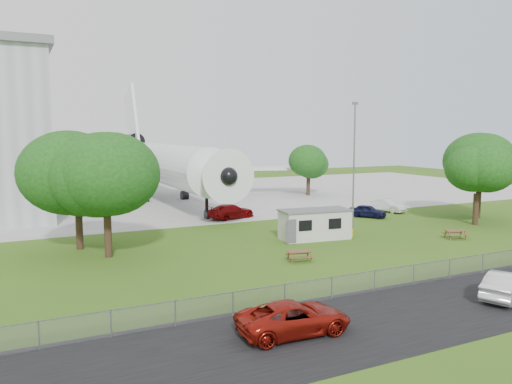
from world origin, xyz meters
name	(u,v)px	position (x,y,z in m)	size (l,w,h in m)	color
ground	(315,253)	(0.00, 0.00, 0.00)	(160.00, 160.00, 0.00)	#456D19
asphalt_strip	(446,305)	(0.00, -13.00, 0.01)	(120.00, 8.00, 0.02)	black
concrete_apron	(173,197)	(0.00, 38.00, 0.01)	(120.00, 46.00, 0.03)	#B7B7B2
airliner	(163,162)	(-2.00, 35.86, 5.27)	(46.36, 47.73, 17.69)	white
site_cabin	(315,224)	(2.91, 4.58, 1.31)	(6.88, 3.38, 2.62)	beige
picnic_west	(300,261)	(-2.28, -1.50, 0.00)	(1.80, 1.50, 0.76)	brown
picnic_east	(455,239)	(14.10, -0.79, 0.00)	(1.80, 1.50, 0.76)	brown
fence	(401,287)	(0.00, -9.50, 0.00)	(58.00, 0.04, 1.30)	gray
lamp_mast	(354,168)	(8.20, 6.20, 6.00)	(0.16, 0.16, 12.00)	slate
tree_west_big	(77,177)	(-16.14, 9.54, 5.79)	(8.66, 8.66, 10.13)	#382619
tree_west_small	(106,172)	(-14.52, 5.84, 6.37)	(7.49, 7.49, 10.12)	#382619
tree_east_front	(478,171)	(21.27, 3.23, 5.45)	(6.32, 6.32, 8.63)	#382619
tree_east_back	(480,164)	(25.04, 6.10, 5.97)	(7.49, 7.49, 9.72)	#382619
tree_far_apron	(309,164)	(18.87, 31.28, 4.64)	(5.56, 5.56, 7.44)	#382619
car_centre_sedan	(506,285)	(3.88, -13.67, 0.77)	(1.63, 4.68, 1.54)	silver
car_west_estate	(294,318)	(-9.33, -12.73, 0.75)	(2.49, 5.39, 1.50)	maroon
car_ne_hatch	(368,211)	(14.34, 11.61, 0.69)	(1.62, 4.03, 1.37)	black
car_ne_sedan	(388,206)	(19.00, 13.72, 0.72)	(1.53, 4.40, 1.45)	white
car_apron_van	(231,211)	(0.42, 17.45, 0.79)	(2.20, 5.41, 1.57)	maroon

